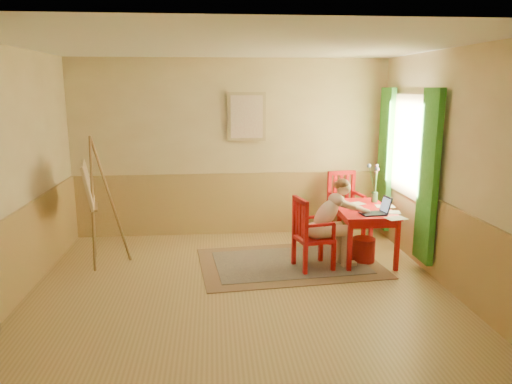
{
  "coord_description": "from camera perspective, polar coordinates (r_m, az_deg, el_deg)",
  "views": [
    {
      "loc": [
        -0.28,
        -5.47,
        2.35
      ],
      "look_at": [
        0.25,
        0.55,
        1.05
      ],
      "focal_mm": 34.18,
      "sensor_mm": 36.0,
      "label": 1
    }
  ],
  "objects": [
    {
      "name": "room",
      "position": [
        5.56,
        -2.07,
        2.29
      ],
      "size": [
        5.04,
        4.54,
        2.84
      ],
      "color": "tan",
      "rests_on": "ground"
    },
    {
      "name": "wainscot",
      "position": [
        6.54,
        -2.38,
        -4.3
      ],
      "size": [
        5.0,
        4.5,
        1.0
      ],
      "color": "tan",
      "rests_on": "room"
    },
    {
      "name": "window",
      "position": [
        7.17,
        17.15,
        3.55
      ],
      "size": [
        0.12,
        2.01,
        2.2
      ],
      "color": "white",
      "rests_on": "room"
    },
    {
      "name": "wall_portrait",
      "position": [
        7.7,
        -1.1,
        8.79
      ],
      "size": [
        0.6,
        0.05,
        0.76
      ],
      "color": "tan",
      "rests_on": "room"
    },
    {
      "name": "rug",
      "position": [
        6.72,
        3.94,
        -8.27
      ],
      "size": [
        2.55,
        1.83,
        0.02
      ],
      "color": "#8C7251",
      "rests_on": "room"
    },
    {
      "name": "table",
      "position": [
        6.93,
        12.33,
        -2.5
      ],
      "size": [
        0.74,
        1.21,
        0.72
      ],
      "color": "red",
      "rests_on": "room"
    },
    {
      "name": "chair_left",
      "position": [
        6.4,
        6.37,
        -4.88
      ],
      "size": [
        0.53,
        0.52,
        0.97
      ],
      "color": "red",
      "rests_on": "room"
    },
    {
      "name": "chair_back",
      "position": [
        7.84,
        10.35,
        -1.53
      ],
      "size": [
        0.53,
        0.55,
        1.05
      ],
      "color": "red",
      "rests_on": "room"
    },
    {
      "name": "figure",
      "position": [
        6.46,
        8.82,
        -3.18
      ],
      "size": [
        0.92,
        0.49,
        1.19
      ],
      "color": "beige",
      "rests_on": "room"
    },
    {
      "name": "laptop",
      "position": [
        6.6,
        13.98,
        -2.12
      ],
      "size": [
        0.41,
        0.28,
        0.23
      ],
      "color": "#1E2338",
      "rests_on": "table"
    },
    {
      "name": "papers",
      "position": [
        6.83,
        14.43,
        -2.03
      ],
      "size": [
        0.66,
        1.07,
        0.0
      ],
      "color": "white",
      "rests_on": "table"
    },
    {
      "name": "vase",
      "position": [
        7.24,
        13.73,
        0.86
      ],
      "size": [
        0.2,
        0.28,
        0.56
      ],
      "color": "#3F724C",
      "rests_on": "table"
    },
    {
      "name": "wastebasket",
      "position": [
        6.89,
        12.47,
        -6.63
      ],
      "size": [
        0.41,
        0.41,
        0.33
      ],
      "primitive_type": "cylinder",
      "rotation": [
        0.0,
        0.0,
        0.42
      ],
      "color": "red",
      "rests_on": "room"
    },
    {
      "name": "easel",
      "position": [
        6.78,
        -18.76,
        0.29
      ],
      "size": [
        0.65,
        0.78,
        1.74
      ],
      "color": "brown",
      "rests_on": "room"
    }
  ]
}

